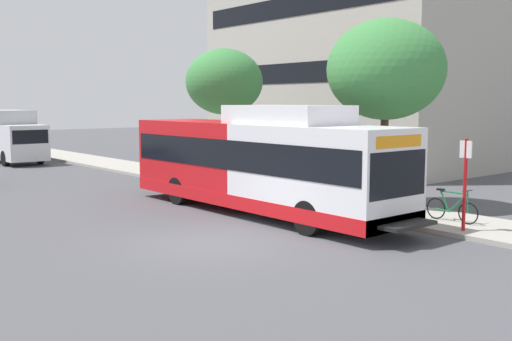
{
  "coord_description": "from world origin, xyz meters",
  "views": [
    {
      "loc": [
        -9.15,
        -12.87,
        3.74
      ],
      "look_at": [
        2.89,
        1.61,
        1.6
      ],
      "focal_mm": 42.19,
      "sensor_mm": 36.0,
      "label": 1
    }
  ],
  "objects_px": {
    "box_truck_background": "(10,134)",
    "street_tree_mid_block": "(224,82)",
    "bicycle_parked": "(452,208)",
    "transit_bus": "(259,163)",
    "bus_stop_sign_pole": "(465,178)",
    "street_tree_near_stop": "(386,70)"
  },
  "relations": [
    {
      "from": "box_truck_background",
      "to": "street_tree_mid_block",
      "type": "bearing_deg",
      "value": -72.28
    },
    {
      "from": "bicycle_parked",
      "to": "box_truck_background",
      "type": "bearing_deg",
      "value": 97.66
    },
    {
      "from": "transit_bus",
      "to": "bicycle_parked",
      "type": "distance_m",
      "value": 6.33
    },
    {
      "from": "bicycle_parked",
      "to": "bus_stop_sign_pole",
      "type": "bearing_deg",
      "value": -133.75
    },
    {
      "from": "bus_stop_sign_pole",
      "to": "street_tree_mid_block",
      "type": "xyz_separation_m",
      "value": [
        2.05,
        13.94,
        3.04
      ]
    },
    {
      "from": "street_tree_mid_block",
      "to": "transit_bus",
      "type": "bearing_deg",
      "value": -119.19
    },
    {
      "from": "bicycle_parked",
      "to": "street_tree_mid_block",
      "type": "height_order",
      "value": "street_tree_mid_block"
    },
    {
      "from": "transit_bus",
      "to": "street_tree_near_stop",
      "type": "bearing_deg",
      "value": -24.54
    },
    {
      "from": "bicycle_parked",
      "to": "street_tree_near_stop",
      "type": "height_order",
      "value": "street_tree_near_stop"
    },
    {
      "from": "transit_bus",
      "to": "street_tree_mid_block",
      "type": "relative_size",
      "value": 2.0
    },
    {
      "from": "bicycle_parked",
      "to": "street_tree_near_stop",
      "type": "distance_m",
      "value": 5.65
    },
    {
      "from": "bus_stop_sign_pole",
      "to": "box_truck_background",
      "type": "distance_m",
      "value": 29.77
    },
    {
      "from": "bus_stop_sign_pole",
      "to": "bicycle_parked",
      "type": "relative_size",
      "value": 1.48
    },
    {
      "from": "street_tree_near_stop",
      "to": "street_tree_mid_block",
      "type": "height_order",
      "value": "street_tree_near_stop"
    },
    {
      "from": "box_truck_background",
      "to": "bicycle_parked",
      "type": "bearing_deg",
      "value": -82.34
    },
    {
      "from": "transit_bus",
      "to": "bicycle_parked",
      "type": "height_order",
      "value": "transit_bus"
    },
    {
      "from": "bus_stop_sign_pole",
      "to": "bicycle_parked",
      "type": "xyz_separation_m",
      "value": [
        0.89,
        0.93,
        -1.09
      ]
    },
    {
      "from": "street_tree_near_stop",
      "to": "bicycle_parked",
      "type": "bearing_deg",
      "value": -107.59
    },
    {
      "from": "street_tree_near_stop",
      "to": "box_truck_background",
      "type": "xyz_separation_m",
      "value": [
        -4.96,
        25.2,
        -3.13
      ]
    },
    {
      "from": "street_tree_near_stop",
      "to": "street_tree_mid_block",
      "type": "distance_m",
      "value": 9.53
    },
    {
      "from": "street_tree_near_stop",
      "to": "bus_stop_sign_pole",
      "type": "bearing_deg",
      "value": -114.34
    },
    {
      "from": "bicycle_parked",
      "to": "box_truck_background",
      "type": "height_order",
      "value": "box_truck_background"
    }
  ]
}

